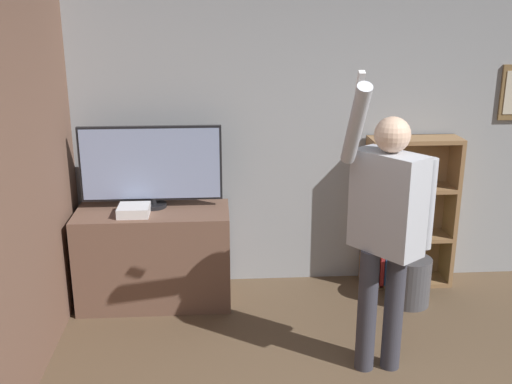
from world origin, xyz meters
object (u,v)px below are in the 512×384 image
object	(u,v)px
bookshelf	(401,217)
waste_bin	(410,281)
television	(151,166)
person	(387,222)
game_console	(134,210)

from	to	relation	value
bookshelf	waste_bin	size ratio (longest dim) A/B	3.28
television	waste_bin	xyz separation A→B (m)	(2.10, -0.28, -0.95)
bookshelf	person	distance (m)	1.47
bookshelf	person	world-z (taller)	person
game_console	bookshelf	distance (m)	2.28
television	bookshelf	xyz separation A→B (m)	(2.12, 0.12, -0.53)
person	waste_bin	xyz separation A→B (m)	(0.50, 0.90, -0.86)
person	waste_bin	distance (m)	1.34
game_console	waste_bin	distance (m)	2.32
television	person	distance (m)	1.99
bookshelf	waste_bin	distance (m)	0.58
television	waste_bin	world-z (taller)	television
person	game_console	bearing A→B (deg)	-156.49
waste_bin	game_console	bearing A→B (deg)	177.52
game_console	bookshelf	world-z (taller)	bookshelf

